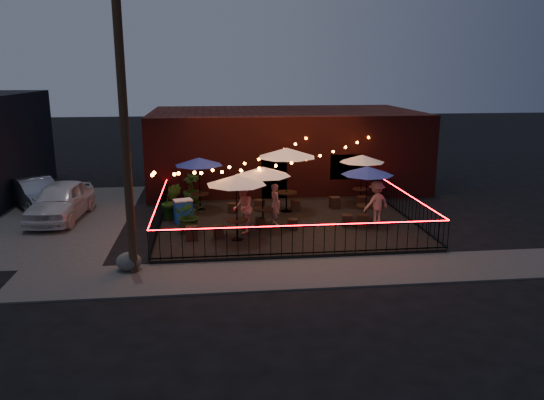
# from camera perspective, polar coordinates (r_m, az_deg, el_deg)

# --- Properties ---
(ground) EXTENTS (110.00, 110.00, 0.00)m
(ground) POSITION_cam_1_polar(r_m,az_deg,el_deg) (19.58, 2.33, -4.39)
(ground) COLOR black
(ground) RESTS_ON ground
(patio) EXTENTS (10.00, 8.00, 0.15)m
(patio) POSITION_cam_1_polar(r_m,az_deg,el_deg) (21.45, 1.50, -2.54)
(patio) COLOR black
(patio) RESTS_ON ground
(sidewalk) EXTENTS (18.00, 2.50, 0.05)m
(sidewalk) POSITION_cam_1_polar(r_m,az_deg,el_deg) (16.56, 4.07, -7.80)
(sidewalk) COLOR #413D3C
(sidewalk) RESTS_ON ground
(brick_building) EXTENTS (14.00, 8.00, 4.00)m
(brick_building) POSITION_cam_1_polar(r_m,az_deg,el_deg) (28.92, 1.27, 5.65)
(brick_building) COLOR #39120F
(brick_building) RESTS_ON ground
(utility_pole) EXTENTS (0.26, 0.26, 8.00)m
(utility_pole) POSITION_cam_1_polar(r_m,az_deg,el_deg) (16.10, -15.47, 5.77)
(utility_pole) COLOR #321D14
(utility_pole) RESTS_ON ground
(fence_front) EXTENTS (10.00, 0.04, 1.04)m
(fence_front) POSITION_cam_1_polar(r_m,az_deg,el_deg) (17.50, 3.36, -4.36)
(fence_front) COLOR black
(fence_front) RESTS_ON patio
(fence_left) EXTENTS (0.04, 8.00, 1.04)m
(fence_left) POSITION_cam_1_polar(r_m,az_deg,el_deg) (21.19, -12.00, -1.39)
(fence_left) COLOR black
(fence_left) RESTS_ON patio
(fence_right) EXTENTS (0.04, 8.00, 1.04)m
(fence_right) POSITION_cam_1_polar(r_m,az_deg,el_deg) (22.52, 14.21, -0.61)
(fence_right) COLOR black
(fence_right) RESTS_ON patio
(festoon_lights) EXTENTS (10.02, 8.72, 1.32)m
(festoon_lights) POSITION_cam_1_polar(r_m,az_deg,el_deg) (20.48, -1.14, 3.71)
(festoon_lights) COLOR #FF640E
(festoon_lights) RESTS_ON ground
(cafe_table_0) EXTENTS (2.70, 2.70, 2.38)m
(cafe_table_0) POSITION_cam_1_polar(r_m,az_deg,el_deg) (18.69, -3.86, 2.10)
(cafe_table_0) COLOR black
(cafe_table_0) RESTS_ON patio
(cafe_table_1) EXTENTS (2.57, 2.57, 2.31)m
(cafe_table_1) POSITION_cam_1_polar(r_m,az_deg,el_deg) (23.01, -7.88, 4.05)
(cafe_table_1) COLOR black
(cafe_table_1) RESTS_ON patio
(cafe_table_2) EXTENTS (2.68, 2.68, 2.39)m
(cafe_table_2) POSITION_cam_1_polar(r_m,az_deg,el_deg) (20.18, -1.01, 3.03)
(cafe_table_2) COLOR black
(cafe_table_2) RESTS_ON patio
(cafe_table_3) EXTENTS (3.01, 3.01, 2.77)m
(cafe_table_3) POSITION_cam_1_polar(r_m,az_deg,el_deg) (22.44, 1.59, 5.03)
(cafe_table_3) COLOR black
(cafe_table_3) RESTS_ON patio
(cafe_table_4) EXTENTS (2.56, 2.56, 2.29)m
(cafe_table_4) POSITION_cam_1_polar(r_m,az_deg,el_deg) (21.14, 10.23, 3.05)
(cafe_table_4) COLOR black
(cafe_table_4) RESTS_ON patio
(cafe_table_5) EXTENTS (2.26, 2.26, 2.26)m
(cafe_table_5) POSITION_cam_1_polar(r_m,az_deg,el_deg) (24.18, 9.66, 4.35)
(cafe_table_5) COLOR black
(cafe_table_5) RESTS_ON patio
(bistro_chair_0) EXTENTS (0.44, 0.44, 0.49)m
(bistro_chair_0) POSITION_cam_1_polar(r_m,az_deg,el_deg) (19.34, -8.63, -3.53)
(bistro_chair_0) COLOR black
(bistro_chair_0) RESTS_ON patio
(bistro_chair_1) EXTENTS (0.39, 0.39, 0.42)m
(bistro_chair_1) POSITION_cam_1_polar(r_m,az_deg,el_deg) (19.57, -5.78, -3.35)
(bistro_chair_1) COLOR black
(bistro_chair_1) RESTS_ON patio
(bistro_chair_2) EXTENTS (0.43, 0.43, 0.46)m
(bistro_chair_2) POSITION_cam_1_polar(r_m,az_deg,el_deg) (22.66, -9.47, -1.03)
(bistro_chair_2) COLOR black
(bistro_chair_2) RESTS_ON patio
(bistro_chair_3) EXTENTS (0.45, 0.45, 0.42)m
(bistro_chair_3) POSITION_cam_1_polar(r_m,az_deg,el_deg) (22.76, -4.25, -0.85)
(bistro_chair_3) COLOR black
(bistro_chair_3) RESTS_ON patio
(bistro_chair_4) EXTENTS (0.35, 0.35, 0.40)m
(bistro_chair_4) POSITION_cam_1_polar(r_m,az_deg,el_deg) (20.52, -1.27, -2.50)
(bistro_chair_4) COLOR black
(bistro_chair_4) RESTS_ON patio
(bistro_chair_5) EXTENTS (0.44, 0.44, 0.42)m
(bistro_chair_5) POSITION_cam_1_polar(r_m,az_deg,el_deg) (20.35, 2.25, -2.62)
(bistro_chair_5) COLOR black
(bistro_chair_5) RESTS_ON patio
(bistro_chair_6) EXTENTS (0.51, 0.51, 0.45)m
(bistro_chair_6) POSITION_cam_1_polar(r_m,az_deg,el_deg) (23.15, -1.38, -0.53)
(bistro_chair_6) COLOR black
(bistro_chair_6) RESTS_ON patio
(bistro_chair_7) EXTENTS (0.40, 0.40, 0.44)m
(bistro_chair_7) POSITION_cam_1_polar(r_m,az_deg,el_deg) (23.09, 2.53, -0.59)
(bistro_chair_7) COLOR black
(bistro_chair_7) RESTS_ON patio
(bistro_chair_8) EXTENTS (0.44, 0.44, 0.46)m
(bistro_chair_8) POSITION_cam_1_polar(r_m,az_deg,el_deg) (20.96, 8.09, -2.20)
(bistro_chair_8) COLOR black
(bistro_chair_8) RESTS_ON patio
(bistro_chair_9) EXTENTS (0.52, 0.52, 0.51)m
(bistro_chair_9) POSITION_cam_1_polar(r_m,az_deg,el_deg) (20.95, 9.74, -2.20)
(bistro_chair_9) COLOR black
(bistro_chair_9) RESTS_ON patio
(bistro_chair_10) EXTENTS (0.46, 0.46, 0.50)m
(bistro_chair_10) POSITION_cam_1_polar(r_m,az_deg,el_deg) (23.62, 6.78, -0.27)
(bistro_chair_10) COLOR black
(bistro_chair_10) RESTS_ON patio
(bistro_chair_11) EXTENTS (0.48, 0.48, 0.50)m
(bistro_chair_11) POSITION_cam_1_polar(r_m,az_deg,el_deg) (23.89, 9.69, -0.21)
(bistro_chair_11) COLOR black
(bistro_chair_11) RESTS_ON patio
(patron_a) EXTENTS (0.56, 0.70, 1.66)m
(patron_a) POSITION_cam_1_polar(r_m,az_deg,el_deg) (20.80, 0.37, -0.47)
(patron_a) COLOR tan
(patron_a) RESTS_ON patio
(patron_b) EXTENTS (0.81, 0.99, 1.92)m
(patron_b) POSITION_cam_1_polar(r_m,az_deg,el_deg) (19.80, -3.16, -0.84)
(patron_b) COLOR tan
(patron_b) RESTS_ON patio
(patron_c) EXTENTS (1.28, 1.00, 1.73)m
(patron_c) POSITION_cam_1_polar(r_m,az_deg,el_deg) (21.31, 11.16, -0.28)
(patron_c) COLOR tan
(patron_c) RESTS_ON patio
(potted_shrub_a) EXTENTS (1.23, 1.09, 1.28)m
(potted_shrub_a) POSITION_cam_1_polar(r_m,az_deg,el_deg) (20.20, -8.82, -1.62)
(potted_shrub_a) COLOR #17370D
(potted_shrub_a) RESTS_ON patio
(potted_shrub_b) EXTENTS (0.89, 0.75, 1.51)m
(potted_shrub_b) POSITION_cam_1_polar(r_m,az_deg,el_deg) (21.98, -10.78, -0.13)
(potted_shrub_b) COLOR #1A3F12
(potted_shrub_b) RESTS_ON patio
(potted_shrub_c) EXTENTS (0.99, 0.99, 1.37)m
(potted_shrub_c) POSITION_cam_1_polar(r_m,az_deg,el_deg) (24.52, -8.68, 1.24)
(potted_shrub_c) COLOR #0C3B0D
(potted_shrub_c) RESTS_ON patio
(cooler) EXTENTS (0.83, 0.69, 0.95)m
(cooler) POSITION_cam_1_polar(r_m,az_deg,el_deg) (21.48, -9.53, -1.16)
(cooler) COLOR blue
(cooler) RESTS_ON patio
(boulder) EXTENTS (0.96, 0.86, 0.65)m
(boulder) POSITION_cam_1_polar(r_m,az_deg,el_deg) (17.15, -15.16, -6.42)
(boulder) COLOR #42423E
(boulder) RESTS_ON ground
(car_white) EXTENTS (2.19, 4.77, 1.58)m
(car_white) POSITION_cam_1_polar(r_m,az_deg,el_deg) (23.82, -21.78, -0.09)
(car_white) COLOR white
(car_white) RESTS_ON ground
(car_silver) EXTENTS (3.47, 4.30, 1.38)m
(car_silver) POSITION_cam_1_polar(r_m,az_deg,el_deg) (26.05, -23.95, 0.60)
(car_silver) COLOR #9A9BA1
(car_silver) RESTS_ON ground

